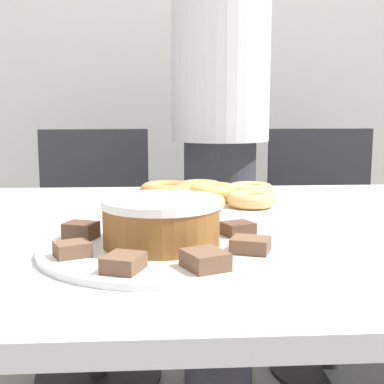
{
  "coord_description": "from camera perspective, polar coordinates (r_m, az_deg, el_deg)",
  "views": [
    {
      "loc": [
        -0.04,
        -0.96,
        0.94
      ],
      "look_at": [
        0.02,
        0.01,
        0.79
      ],
      "focal_mm": 50.0,
      "sensor_mm": 36.0,
      "label": 1
    }
  ],
  "objects": [
    {
      "name": "donut_5",
      "position": [
        1.2,
        -2.71,
        0.08
      ],
      "size": [
        0.12,
        0.12,
        0.04
      ],
      "color": "#C68447",
      "rests_on": "plate_donuts"
    },
    {
      "name": "donut_0",
      "position": [
        1.19,
        2.22,
        -0.02
      ],
      "size": [
        0.11,
        0.11,
        0.04
      ],
      "color": "tan",
      "rests_on": "plate_donuts"
    },
    {
      "name": "wall_back",
      "position": [
        2.58,
        -2.82,
        16.92
      ],
      "size": [
        8.0,
        0.05,
        2.6
      ],
      "color": "silver",
      "rests_on": "ground_plane"
    },
    {
      "name": "donut_4",
      "position": [
        1.26,
        0.87,
        0.41
      ],
      "size": [
        0.11,
        0.11,
        0.03
      ],
      "color": "#D18E4C",
      "rests_on": "plate_donuts"
    },
    {
      "name": "lamington_3",
      "position": [
        0.77,
        6.25,
        -5.63
      ],
      "size": [
        0.07,
        0.06,
        0.02
      ],
      "rotation": [
        0.0,
        0.0,
        5.91
      ],
      "color": "brown",
      "rests_on": "plate_cake"
    },
    {
      "name": "lamington_2",
      "position": [
        0.69,
        1.41,
        -7.24
      ],
      "size": [
        0.07,
        0.07,
        0.02
      ],
      "rotation": [
        0.0,
        0.0,
        5.13
      ],
      "color": "brown",
      "rests_on": "plate_cake"
    },
    {
      "name": "lamington_6",
      "position": [
        0.93,
        -6.73,
        -2.97
      ],
      "size": [
        0.06,
        0.06,
        0.03
      ],
      "rotation": [
        0.0,
        0.0,
        8.27
      ],
      "color": "#513828",
      "rests_on": "plate_cake"
    },
    {
      "name": "plate_cake",
      "position": [
        0.81,
        -3.26,
        -5.99
      ],
      "size": [
        0.37,
        0.37,
        0.01
      ],
      "color": "white",
      "rests_on": "table"
    },
    {
      "name": "donut_1",
      "position": [
        1.08,
        0.38,
        -1.11
      ],
      "size": [
        0.12,
        0.12,
        0.03
      ],
      "color": "#E5AD66",
      "rests_on": "plate_donuts"
    },
    {
      "name": "lamington_1",
      "position": [
        0.68,
        -7.31,
        -7.49
      ],
      "size": [
        0.06,
        0.06,
        0.02
      ],
      "rotation": [
        0.0,
        0.0,
        4.34
      ],
      "color": "brown",
      "rests_on": "plate_cake"
    },
    {
      "name": "frosted_cake",
      "position": [
        0.8,
        -3.29,
        -3.18
      ],
      "size": [
        0.18,
        0.18,
        0.07
      ],
      "color": "brown",
      "rests_on": "plate_cake"
    },
    {
      "name": "lamington_0",
      "position": [
        0.76,
        -12.65,
        -5.97
      ],
      "size": [
        0.06,
        0.06,
        0.02
      ],
      "rotation": [
        0.0,
        0.0,
        3.56
      ],
      "color": "brown",
      "rests_on": "plate_cake"
    },
    {
      "name": "lamington_7",
      "position": [
        0.86,
        -11.76,
        -4.03
      ],
      "size": [
        0.06,
        0.06,
        0.03
      ],
      "rotation": [
        0.0,
        0.0,
        9.06
      ],
      "color": "#513828",
      "rests_on": "plate_cake"
    },
    {
      "name": "donut_2",
      "position": [
        1.12,
        6.33,
        -0.8
      ],
      "size": [
        0.1,
        0.1,
        0.03
      ],
      "color": "#E5AD66",
      "rests_on": "plate_donuts"
    },
    {
      "name": "lamington_4",
      "position": [
        0.87,
        4.92,
        -3.93
      ],
      "size": [
        0.06,
        0.06,
        0.02
      ],
      "rotation": [
        0.0,
        0.0,
        6.7
      ],
      "color": "#513828",
      "rests_on": "plate_cake"
    },
    {
      "name": "person_standing",
      "position": [
        1.73,
        3.03,
        7.41
      ],
      "size": [
        0.31,
        0.31,
        1.68
      ],
      "color": "#383842",
      "rests_on": "ground_plane"
    },
    {
      "name": "office_chair_right",
      "position": [
        2.02,
        14.41,
        -6.8
      ],
      "size": [
        0.45,
        0.45,
        0.86
      ],
      "rotation": [
        0.0,
        0.0,
        0.02
      ],
      "color": "black",
      "rests_on": "ground_plane"
    },
    {
      "name": "lamington_5",
      "position": [
        0.93,
        -0.32,
        -2.89
      ],
      "size": [
        0.07,
        0.07,
        0.03
      ],
      "rotation": [
        0.0,
        0.0,
        7.49
      ],
      "color": "brown",
      "rests_on": "plate_cake"
    },
    {
      "name": "donut_3",
      "position": [
        1.25,
        6.26,
        0.25
      ],
      "size": [
        0.11,
        0.11,
        0.03
      ],
      "color": "#E5AD66",
      "rests_on": "plate_donuts"
    },
    {
      "name": "office_chair_left",
      "position": [
        1.93,
        -10.2,
        -7.35
      ],
      "size": [
        0.48,
        0.48,
        0.86
      ],
      "rotation": [
        0.0,
        0.0,
        0.09
      ],
      "color": "black",
      "rests_on": "ground_plane"
    },
    {
      "name": "plate_donuts",
      "position": [
        1.19,
        2.21,
        -1.17
      ],
      "size": [
        0.39,
        0.39,
        0.01
      ],
      "color": "white",
      "rests_on": "table"
    },
    {
      "name": "table",
      "position": [
        1.01,
        -1.12,
        -7.59
      ],
      "size": [
        1.81,
        0.98,
        0.73
      ],
      "color": "silver",
      "rests_on": "ground_plane"
    }
  ]
}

